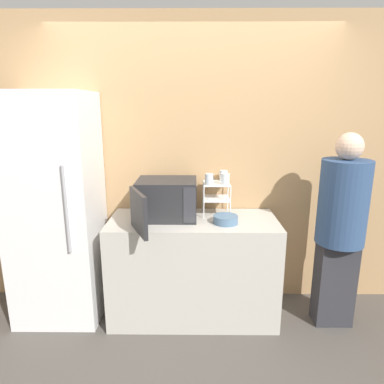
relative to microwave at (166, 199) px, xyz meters
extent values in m
plane|color=#4C4742|center=(0.23, -0.35, -1.06)|extent=(12.00, 12.00, 0.00)
cube|color=tan|center=(0.23, 0.32, 0.24)|extent=(8.00, 0.06, 2.60)
cube|color=#B7B2A8|center=(0.23, -0.03, -0.61)|extent=(1.42, 0.63, 0.89)
cube|color=#262628|center=(0.01, 0.02, 0.00)|extent=(0.50, 0.39, 0.33)
cube|color=#B7B2A8|center=(-0.04, -0.17, 0.00)|extent=(0.36, 0.01, 0.28)
cube|color=#333338|center=(0.20, -0.18, 0.00)|extent=(0.10, 0.01, 0.29)
cube|color=#262628|center=(-0.17, -0.36, 0.00)|extent=(0.19, 0.37, 0.32)
cylinder|color=white|center=(0.32, 0.01, -0.02)|extent=(0.01, 0.01, 0.28)
cylinder|color=white|center=(0.55, 0.01, -0.02)|extent=(0.01, 0.01, 0.28)
cylinder|color=white|center=(0.32, 0.24, -0.02)|extent=(0.01, 0.01, 0.28)
cylinder|color=white|center=(0.55, 0.24, -0.02)|extent=(0.01, 0.01, 0.28)
cube|color=white|center=(0.44, 0.12, -0.02)|extent=(0.23, 0.23, 0.01)
cube|color=white|center=(0.44, 0.12, 0.11)|extent=(0.23, 0.23, 0.01)
cylinder|color=silver|center=(0.37, 0.04, 0.17)|extent=(0.07, 0.07, 0.09)
cylinder|color=silver|center=(0.50, 0.20, 0.17)|extent=(0.07, 0.07, 0.09)
cylinder|color=silver|center=(0.50, 0.05, 0.17)|extent=(0.07, 0.07, 0.09)
cylinder|color=slate|center=(0.50, -0.13, -0.16)|extent=(0.11, 0.11, 0.01)
cylinder|color=slate|center=(0.50, -0.13, -0.13)|extent=(0.20, 0.20, 0.07)
cube|color=#2D2D33|center=(1.43, -0.15, -0.69)|extent=(0.31, 0.19, 0.73)
cylinder|color=navy|center=(1.43, -0.15, 0.02)|extent=(0.38, 0.38, 0.68)
sphere|color=beige|center=(1.43, -0.15, 0.47)|extent=(0.21, 0.21, 0.21)
cube|color=white|center=(-0.93, -0.02, -0.09)|extent=(0.70, 0.60, 1.94)
cylinder|color=#99999E|center=(-0.72, -0.34, 0.01)|extent=(0.02, 0.02, 0.68)
camera|label=1|loc=(0.25, -2.78, 0.77)|focal=32.00mm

